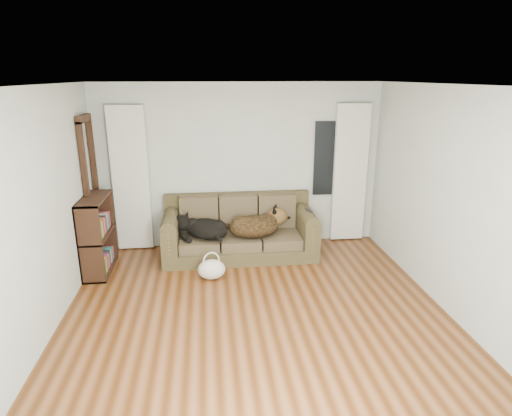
{
  "coord_description": "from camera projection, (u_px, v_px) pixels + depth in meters",
  "views": [
    {
      "loc": [
        -0.52,
        -4.19,
        2.7
      ],
      "look_at": [
        0.16,
        1.6,
        0.88
      ],
      "focal_mm": 30.0,
      "sensor_mm": 36.0,
      "label": 1
    }
  ],
  "objects": [
    {
      "name": "door_casing",
      "position": [
        92.0,
        193.0,
        6.22
      ],
      "size": [
        0.07,
        0.6,
        2.1
      ],
      "primitive_type": "cube",
      "color": "black",
      "rests_on": "ground"
    },
    {
      "name": "curtain_right",
      "position": [
        350.0,
        174.0,
        6.99
      ],
      "size": [
        0.55,
        0.08,
        2.25
      ],
      "primitive_type": "cube",
      "color": "silver",
      "rests_on": "ground"
    },
    {
      "name": "floor",
      "position": [
        259.0,
        324.0,
        4.84
      ],
      "size": [
        5.0,
        5.0,
        0.0
      ],
      "primitive_type": "plane",
      "color": "#48240C",
      "rests_on": "ground"
    },
    {
      "name": "tote_bag",
      "position": [
        212.0,
        268.0,
        5.87
      ],
      "size": [
        0.42,
        0.35,
        0.28
      ],
      "primitive_type": "ellipsoid",
      "rotation": [
        0.0,
        0.0,
        0.17
      ],
      "color": "silver",
      "rests_on": "floor"
    },
    {
      "name": "wall_left",
      "position": [
        32.0,
        223.0,
        4.2
      ],
      "size": [
        0.04,
        5.0,
        2.6
      ],
      "primitive_type": "cube",
      "color": "#B6C0B4",
      "rests_on": "ground"
    },
    {
      "name": "window_pane",
      "position": [
        329.0,
        159.0,
        6.92
      ],
      "size": [
        0.5,
        0.03,
        1.2
      ],
      "primitive_type": "cube",
      "color": "black",
      "rests_on": "wall_back"
    },
    {
      "name": "wall_right",
      "position": [
        462.0,
        208.0,
        4.7
      ],
      "size": [
        0.04,
        5.0,
        2.6
      ],
      "primitive_type": "cube",
      "color": "#B6C0B4",
      "rests_on": "ground"
    },
    {
      "name": "tv_remote",
      "position": [
        309.0,
        210.0,
        6.49
      ],
      "size": [
        0.08,
        0.17,
        0.02
      ],
      "primitive_type": "cube",
      "rotation": [
        0.0,
        0.0,
        0.18
      ],
      "color": "black",
      "rests_on": "sofa"
    },
    {
      "name": "sofa",
      "position": [
        240.0,
        228.0,
        6.57
      ],
      "size": [
        2.32,
        1.0,
        0.95
      ],
      "primitive_type": "cube",
      "color": "#312C17",
      "rests_on": "floor"
    },
    {
      "name": "wall_back",
      "position": [
        240.0,
        166.0,
        6.82
      ],
      "size": [
        4.5,
        0.04,
        2.6
      ],
      "primitive_type": "cube",
      "color": "#B6C0B4",
      "rests_on": "ground"
    },
    {
      "name": "dog_black_lab",
      "position": [
        204.0,
        229.0,
        6.41
      ],
      "size": [
        0.85,
        0.81,
        0.3
      ],
      "primitive_type": "ellipsoid",
      "rotation": [
        0.0,
        0.0,
        -0.65
      ],
      "color": "black",
      "rests_on": "sofa"
    },
    {
      "name": "dog_shepherd",
      "position": [
        256.0,
        227.0,
        6.5
      ],
      "size": [
        0.82,
        0.6,
        0.35
      ],
      "primitive_type": "ellipsoid",
      "rotation": [
        0.0,
        0.0,
        3.19
      ],
      "color": "black",
      "rests_on": "sofa"
    },
    {
      "name": "curtain_left",
      "position": [
        131.0,
        180.0,
        6.6
      ],
      "size": [
        0.55,
        0.08,
        2.25
      ],
      "primitive_type": "cube",
      "color": "silver",
      "rests_on": "ground"
    },
    {
      "name": "ceiling",
      "position": [
        259.0,
        85.0,
        4.06
      ],
      "size": [
        5.0,
        5.0,
        0.0
      ],
      "primitive_type": "plane",
      "color": "white",
      "rests_on": "ground"
    },
    {
      "name": "bookshelf",
      "position": [
        98.0,
        238.0,
        6.02
      ],
      "size": [
        0.39,
        0.89,
        1.09
      ],
      "primitive_type": "cube",
      "rotation": [
        0.0,
        0.0,
        -0.07
      ],
      "color": "black",
      "rests_on": "floor"
    }
  ]
}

